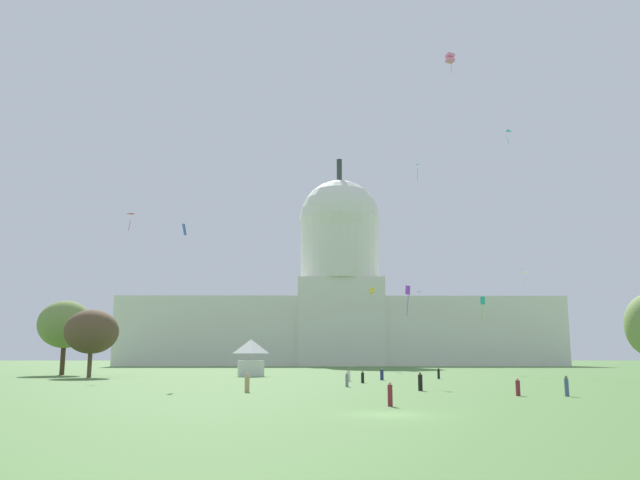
{
  "coord_description": "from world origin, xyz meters",
  "views": [
    {
      "loc": [
        -4.53,
        -38.41,
        3.36
      ],
      "look_at": [
        -3.27,
        66.23,
        22.03
      ],
      "focal_mm": 36.37,
      "sensor_mm": 36.0,
      "label": 1
    }
  ],
  "objects_px": {
    "event_tent": "(251,357)",
    "person_denim_back_left": "(567,387)",
    "kite_yellow_low": "(372,291)",
    "kite_blue_mid": "(184,229)",
    "person_black_mid_center": "(363,377)",
    "capitol_building": "(340,302)",
    "kite_white_low": "(523,275)",
    "kite_violet_low": "(408,294)",
    "person_black_deep_crowd": "(420,382)",
    "person_grey_mid_right": "(347,380)",
    "kite_green_high": "(416,167)",
    "tree_west_near": "(65,325)",
    "person_black_near_tent": "(439,374)",
    "person_white_front_center": "(349,375)",
    "person_navy_lawn_far_left": "(382,375)",
    "person_tan_front_right": "(247,384)",
    "kite_cyan_high": "(506,134)",
    "person_maroon_edge_east": "(390,395)",
    "kite_black_low": "(421,294)",
    "kite_red_mid": "(132,217)",
    "kite_pink_high": "(450,58)",
    "kite_turquoise_low": "(483,303)",
    "person_maroon_lawn_far_right": "(518,388)",
    "tree_west_mid": "(92,332)"
  },
  "relations": [
    {
      "from": "person_navy_lawn_far_left",
      "to": "kite_red_mid",
      "type": "bearing_deg",
      "value": -161.89
    },
    {
      "from": "person_black_deep_crowd",
      "to": "person_black_mid_center",
      "type": "height_order",
      "value": "person_black_deep_crowd"
    },
    {
      "from": "person_navy_lawn_far_left",
      "to": "person_maroon_edge_east",
      "type": "relative_size",
      "value": 1.02
    },
    {
      "from": "person_white_front_center",
      "to": "person_grey_mid_right",
      "type": "relative_size",
      "value": 1.06
    },
    {
      "from": "person_grey_mid_right",
      "to": "kite_red_mid",
      "type": "distance_m",
      "value": 52.38
    },
    {
      "from": "kite_black_low",
      "to": "kite_red_mid",
      "type": "xyz_separation_m",
      "value": [
        -53.35,
        -37.29,
        8.92
      ]
    },
    {
      "from": "person_black_near_tent",
      "to": "person_black_mid_center",
      "type": "height_order",
      "value": "person_black_near_tent"
    },
    {
      "from": "kite_cyan_high",
      "to": "person_black_deep_crowd",
      "type": "bearing_deg",
      "value": 18.8
    },
    {
      "from": "person_black_near_tent",
      "to": "person_grey_mid_right",
      "type": "distance_m",
      "value": 27.78
    },
    {
      "from": "kite_cyan_high",
      "to": "kite_white_low",
      "type": "relative_size",
      "value": 0.91
    },
    {
      "from": "tree_west_near",
      "to": "person_grey_mid_right",
      "type": "distance_m",
      "value": 64.27
    },
    {
      "from": "person_black_mid_center",
      "to": "capitol_building",
      "type": "bearing_deg",
      "value": 165.52
    },
    {
      "from": "person_black_near_tent",
      "to": "kite_black_low",
      "type": "bearing_deg",
      "value": 20.33
    },
    {
      "from": "kite_violet_low",
      "to": "tree_west_mid",
      "type": "bearing_deg",
      "value": -170.43
    },
    {
      "from": "person_black_mid_center",
      "to": "person_maroon_lawn_far_right",
      "type": "height_order",
      "value": "person_maroon_lawn_far_right"
    },
    {
      "from": "kite_white_low",
      "to": "kite_green_high",
      "type": "xyz_separation_m",
      "value": [
        -13.5,
        32.58,
        30.05
      ]
    },
    {
      "from": "person_tan_front_right",
      "to": "person_navy_lawn_far_left",
      "type": "bearing_deg",
      "value": -171.15
    },
    {
      "from": "person_grey_mid_right",
      "to": "person_black_deep_crowd",
      "type": "bearing_deg",
      "value": -3.85
    },
    {
      "from": "person_white_front_center",
      "to": "kite_violet_low",
      "type": "bearing_deg",
      "value": -55.09
    },
    {
      "from": "event_tent",
      "to": "kite_blue_mid",
      "type": "bearing_deg",
      "value": -109.47
    },
    {
      "from": "person_navy_lawn_far_left",
      "to": "person_black_mid_center",
      "type": "bearing_deg",
      "value": -73.29
    },
    {
      "from": "person_black_near_tent",
      "to": "kite_cyan_high",
      "type": "height_order",
      "value": "kite_cyan_high"
    },
    {
      "from": "person_black_mid_center",
      "to": "kite_blue_mid",
      "type": "height_order",
      "value": "kite_blue_mid"
    },
    {
      "from": "person_black_deep_crowd",
      "to": "person_grey_mid_right",
      "type": "xyz_separation_m",
      "value": [
        -6.63,
        8.23,
        -0.08
      ]
    },
    {
      "from": "person_white_front_center",
      "to": "kite_blue_mid",
      "type": "distance_m",
      "value": 28.71
    },
    {
      "from": "event_tent",
      "to": "person_denim_back_left",
      "type": "xyz_separation_m",
      "value": [
        31.28,
        -53.46,
        -2.26
      ]
    },
    {
      "from": "person_black_near_tent",
      "to": "person_white_front_center",
      "type": "height_order",
      "value": "person_white_front_center"
    },
    {
      "from": "capitol_building",
      "to": "person_navy_lawn_far_left",
      "type": "height_order",
      "value": "capitol_building"
    },
    {
      "from": "person_white_front_center",
      "to": "kite_red_mid",
      "type": "relative_size",
      "value": 0.67
    },
    {
      "from": "person_white_front_center",
      "to": "kite_white_low",
      "type": "height_order",
      "value": "kite_white_low"
    },
    {
      "from": "person_maroon_lawn_far_right",
      "to": "kite_turquoise_low",
      "type": "relative_size",
      "value": 0.31
    },
    {
      "from": "person_black_deep_crowd",
      "to": "kite_green_high",
      "type": "bearing_deg",
      "value": 59.89
    },
    {
      "from": "person_white_front_center",
      "to": "kite_pink_high",
      "type": "relative_size",
      "value": 0.56
    },
    {
      "from": "person_maroon_edge_east",
      "to": "kite_green_high",
      "type": "distance_m",
      "value": 116.84
    },
    {
      "from": "capitol_building",
      "to": "person_tan_front_right",
      "type": "bearing_deg",
      "value": -95.71
    },
    {
      "from": "person_black_near_tent",
      "to": "person_grey_mid_right",
      "type": "height_order",
      "value": "person_black_near_tent"
    },
    {
      "from": "kite_white_low",
      "to": "kite_violet_low",
      "type": "height_order",
      "value": "kite_white_low"
    },
    {
      "from": "kite_turquoise_low",
      "to": "kite_blue_mid",
      "type": "height_order",
      "value": "kite_blue_mid"
    },
    {
      "from": "tree_west_mid",
      "to": "person_grey_mid_right",
      "type": "distance_m",
      "value": 48.92
    },
    {
      "from": "person_tan_front_right",
      "to": "kite_green_high",
      "type": "relative_size",
      "value": 0.41
    },
    {
      "from": "person_tan_front_right",
      "to": "kite_turquoise_low",
      "type": "height_order",
      "value": "kite_turquoise_low"
    },
    {
      "from": "kite_turquoise_low",
      "to": "person_white_front_center",
      "type": "bearing_deg",
      "value": 114.15
    },
    {
      "from": "person_black_near_tent",
      "to": "person_white_front_center",
      "type": "relative_size",
      "value": 0.97
    },
    {
      "from": "kite_yellow_low",
      "to": "kite_blue_mid",
      "type": "relative_size",
      "value": 1.93
    },
    {
      "from": "person_navy_lawn_far_left",
      "to": "person_tan_front_right",
      "type": "relative_size",
      "value": 0.97
    },
    {
      "from": "person_black_mid_center",
      "to": "kite_yellow_low",
      "type": "height_order",
      "value": "kite_yellow_low"
    },
    {
      "from": "event_tent",
      "to": "kite_blue_mid",
      "type": "distance_m",
      "value": 33.84
    },
    {
      "from": "kite_white_low",
      "to": "kite_black_low",
      "type": "bearing_deg",
      "value": 179.91
    },
    {
      "from": "kite_turquoise_low",
      "to": "event_tent",
      "type": "bearing_deg",
      "value": 78.94
    },
    {
      "from": "kite_pink_high",
      "to": "kite_red_mid",
      "type": "height_order",
      "value": "kite_pink_high"
    }
  ]
}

